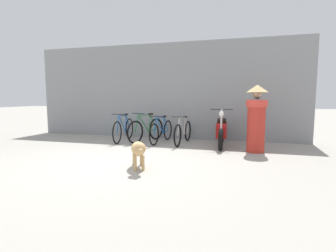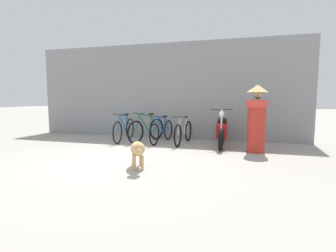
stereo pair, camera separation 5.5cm
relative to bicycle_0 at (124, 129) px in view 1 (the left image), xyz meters
The scene contains 9 objects.
ground_plane 2.70m from the bicycle_0, 69.18° to the right, with size 60.00×60.00×0.00m, color #9E998E.
shop_wall_back 1.87m from the bicycle_0, 48.43° to the left, with size 9.29×0.20×3.16m.
bicycle_0 is the anchor object (origin of this frame).
bicycle_1 0.72m from the bicycle_0, ahead, with size 0.64×1.61×0.90m.
bicycle_2 1.23m from the bicycle_0, ahead, with size 0.46×1.70×0.84m.
bicycle_3 1.90m from the bicycle_0, ahead, with size 0.46×1.72×0.84m.
motorcycle 3.03m from the bicycle_0, ahead, with size 0.58×1.94×1.07m.
stray_dog 3.35m from the bicycle_0, 59.67° to the right, with size 0.59×1.00×0.57m.
person_in_robes 4.00m from the bicycle_0, ahead, with size 0.75×0.75×1.68m.
Camera 1 is at (2.64, -4.97, 1.37)m, focal length 28.00 mm.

